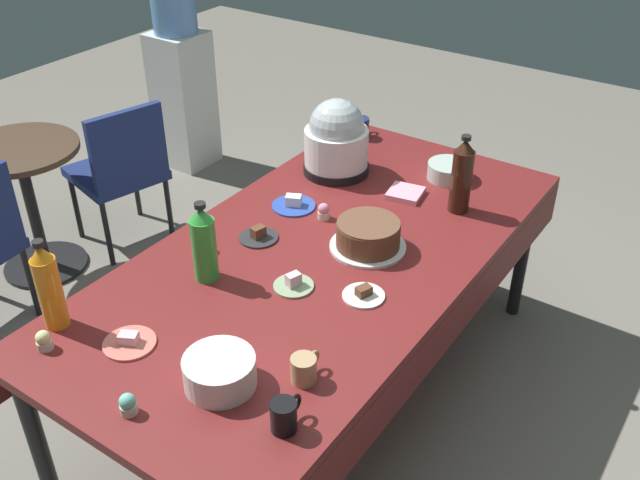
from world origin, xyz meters
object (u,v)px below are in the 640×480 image
(dessert_plate_white, at_px, (364,294))
(cupcake_cocoa, at_px, (44,341))
(cupcake_berry, at_px, (324,211))
(coffee_mug_tan, at_px, (304,369))
(dessert_plate_sage, at_px, (294,284))
(dessert_plate_coral, at_px, (129,342))
(soda_bottle_orange_juice, at_px, (49,287))
(cupcake_rose, at_px, (128,404))
(dessert_plate_charcoal, at_px, (258,236))
(coffee_mug_black, at_px, (284,415))
(soda_bottle_lime_soda, at_px, (204,244))
(maroon_chair_right, at_px, (121,167))
(ceramic_snack_bowl, at_px, (220,372))
(glass_salad_bowl, at_px, (449,171))
(dessert_plate_cobalt, at_px, (294,204))
(frosted_layer_cake, at_px, (368,236))
(cupcake_vanilla, at_px, (204,243))
(coffee_mug_navy, at_px, (360,127))
(soda_bottle_cola, at_px, (462,176))
(potluck_table, at_px, (320,264))
(round_cafe_table, at_px, (27,186))
(slow_cooker, at_px, (336,140))
(water_cooler, at_px, (181,80))

(dessert_plate_white, bearing_deg, cupcake_cocoa, 139.22)
(cupcake_berry, height_order, coffee_mug_tan, coffee_mug_tan)
(dessert_plate_sage, distance_m, dessert_plate_coral, 0.59)
(dessert_plate_coral, relative_size, soda_bottle_orange_juice, 0.52)
(cupcake_rose, bearing_deg, dessert_plate_sage, -2.47)
(cupcake_berry, bearing_deg, dessert_plate_charcoal, 155.37)
(cupcake_rose, height_order, coffee_mug_black, coffee_mug_black)
(dessert_plate_white, relative_size, soda_bottle_lime_soda, 0.49)
(coffee_mug_black, bearing_deg, maroon_chair_right, 59.66)
(ceramic_snack_bowl, relative_size, coffee_mug_black, 1.85)
(dessert_plate_charcoal, bearing_deg, coffee_mug_tan, -131.57)
(glass_salad_bowl, height_order, dessert_plate_cobalt, glass_salad_bowl)
(frosted_layer_cake, height_order, coffee_mug_tan, frosted_layer_cake)
(cupcake_vanilla, xyz_separation_m, soda_bottle_orange_juice, (-0.60, 0.10, 0.12))
(frosted_layer_cake, height_order, dessert_plate_charcoal, frosted_layer_cake)
(frosted_layer_cake, distance_m, cupcake_vanilla, 0.62)
(dessert_plate_coral, xyz_separation_m, cupcake_vanilla, (0.53, 0.16, 0.02))
(dessert_plate_sage, relative_size, dessert_plate_white, 0.97)
(dessert_plate_white, distance_m, dessert_plate_cobalt, 0.67)
(frosted_layer_cake, xyz_separation_m, dessert_plate_white, (-0.27, -0.15, -0.04))
(cupcake_vanilla, bearing_deg, coffee_mug_navy, 2.60)
(cupcake_berry, relative_size, maroon_chair_right, 0.08)
(frosted_layer_cake, bearing_deg, ceramic_snack_bowl, -178.65)
(cupcake_rose, height_order, coffee_mug_tan, coffee_mug_tan)
(dessert_plate_sage, distance_m, soda_bottle_cola, 0.86)
(frosted_layer_cake, bearing_deg, coffee_mug_black, -162.77)
(maroon_chair_right, bearing_deg, potluck_table, -103.73)
(cupcake_rose, xyz_separation_m, soda_bottle_cola, (1.55, -0.28, 0.12))
(round_cafe_table, bearing_deg, soda_bottle_cola, -73.27)
(slow_cooker, bearing_deg, frosted_layer_cake, -135.62)
(dessert_plate_charcoal, distance_m, coffee_mug_navy, 1.03)
(dessert_plate_charcoal, xyz_separation_m, dessert_plate_coral, (-0.71, -0.05, -0.00))
(soda_bottle_lime_soda, relative_size, water_cooler, 0.25)
(coffee_mug_black, distance_m, maroon_chair_right, 2.31)
(soda_bottle_cola, bearing_deg, round_cafe_table, 106.73)
(glass_salad_bowl, bearing_deg, dessert_plate_cobalt, 144.68)
(slow_cooker, relative_size, cupcake_berry, 5.11)
(round_cafe_table, bearing_deg, glass_salad_bowl, -66.05)
(glass_salad_bowl, bearing_deg, potluck_table, 170.15)
(glass_salad_bowl, xyz_separation_m, dessert_plate_coral, (-1.58, 0.34, -0.03))
(soda_bottle_cola, bearing_deg, coffee_mug_black, -174.99)
(water_cooler, bearing_deg, frosted_layer_cake, -119.46)
(dessert_plate_charcoal, height_order, cupcake_vanilla, cupcake_vanilla)
(cupcake_cocoa, relative_size, soda_bottle_lime_soda, 0.22)
(dessert_plate_cobalt, xyz_separation_m, round_cafe_table, (-0.26, 1.50, -0.26))
(soda_bottle_orange_juice, bearing_deg, dessert_plate_coral, -76.71)
(potluck_table, height_order, ceramic_snack_bowl, ceramic_snack_bowl)
(dessert_plate_sage, relative_size, water_cooler, 0.12)
(glass_salad_bowl, relative_size, cupcake_berry, 2.79)
(dessert_plate_sage, bearing_deg, coffee_mug_black, -145.88)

